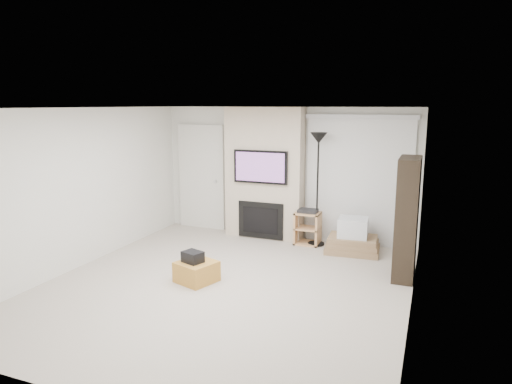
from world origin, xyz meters
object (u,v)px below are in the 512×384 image
at_px(floor_lamp, 318,157).
at_px(ottoman, 197,272).
at_px(av_stand, 308,226).
at_px(bookshelf, 407,218).
at_px(box_stack, 353,239).

bearing_deg(floor_lamp, ottoman, -116.59).
height_order(av_stand, bookshelf, bookshelf).
xyz_separation_m(ottoman, box_stack, (1.88, 2.20, 0.08)).
bearing_deg(floor_lamp, box_stack, -14.44).
bearing_deg(bookshelf, floor_lamp, 146.92).
height_order(floor_lamp, av_stand, floor_lamp).
bearing_deg(ottoman, box_stack, 49.38).
xyz_separation_m(ottoman, av_stand, (1.03, 2.36, 0.20)).
height_order(av_stand, box_stack, av_stand).
distance_m(ottoman, bookshelf, 3.19).
bearing_deg(ottoman, floor_lamp, 63.41).
height_order(box_stack, bookshelf, bookshelf).
bearing_deg(av_stand, box_stack, -10.89).
relative_size(av_stand, bookshelf, 0.37).
bearing_deg(bookshelf, av_stand, 149.72).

